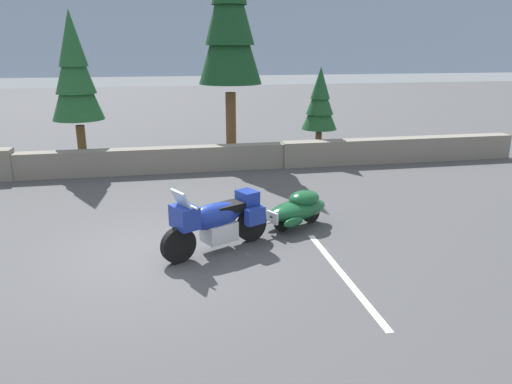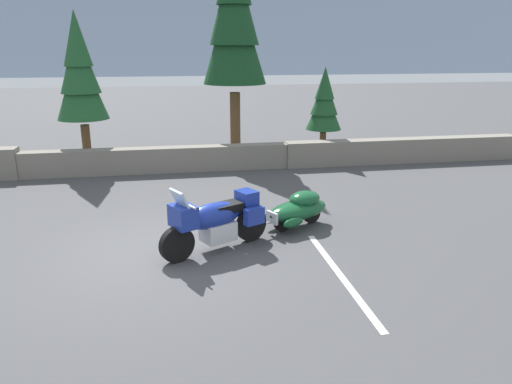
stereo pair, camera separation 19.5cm
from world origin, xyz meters
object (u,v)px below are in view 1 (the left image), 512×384
object	(u,v)px
pine_tree_secondary	(320,102)
pine_tree_far_right	(74,72)
car_shaped_trailer	(298,208)
touring_motorcycle	(216,220)
pine_tree_tall	(229,13)

from	to	relation	value
pine_tree_secondary	pine_tree_far_right	size ratio (longest dim) A/B	0.64
car_shaped_trailer	pine_tree_secondary	world-z (taller)	pine_tree_secondary
touring_motorcycle	pine_tree_far_right	distance (m)	8.32
touring_motorcycle	car_shaped_trailer	world-z (taller)	touring_motorcycle
touring_motorcycle	pine_tree_far_right	xyz separation A→B (m)	(-3.37, 7.23, 2.36)
car_shaped_trailer	pine_tree_far_right	xyz separation A→B (m)	(-5.22, 6.27, 2.57)
touring_motorcycle	car_shaped_trailer	bearing A→B (deg)	27.48
pine_tree_tall	pine_tree_far_right	bearing A→B (deg)	-167.61
pine_tree_tall	pine_tree_secondary	bearing A→B (deg)	-18.68
pine_tree_tall	pine_tree_far_right	world-z (taller)	pine_tree_tall
pine_tree_secondary	pine_tree_tall	bearing A→B (deg)	161.32
car_shaped_trailer	pine_tree_tall	size ratio (longest dim) A/B	0.28
touring_motorcycle	pine_tree_tall	bearing A→B (deg)	79.81
pine_tree_tall	pine_tree_secondary	distance (m)	4.17
pine_tree_secondary	pine_tree_far_right	bearing A→B (deg)	-179.34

